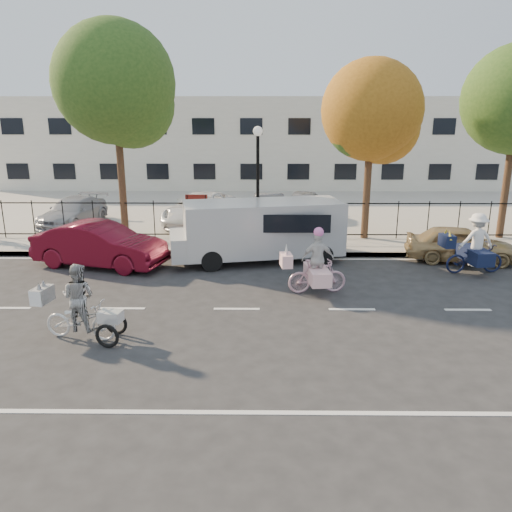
{
  "coord_description": "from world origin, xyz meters",
  "views": [
    {
      "loc": [
        0.63,
        -12.11,
        4.86
      ],
      "look_at": [
        0.49,
        1.2,
        1.1
      ],
      "focal_mm": 35.0,
      "sensor_mm": 36.0,
      "label": 1
    }
  ],
  "objects_px": {
    "red_sedan": "(100,245)",
    "zebra_trike": "(80,310)",
    "gold_sedan": "(461,244)",
    "lot_car_d": "(302,206)",
    "white_van": "(260,229)",
    "lot_car_a": "(73,212)",
    "lot_car_b": "(200,209)",
    "bull_bike": "(475,249)",
    "unicorn_bike": "(316,269)",
    "lamppost": "(258,164)",
    "lot_car_c": "(270,209)"
  },
  "relations": [
    {
      "from": "lot_car_b",
      "to": "lot_car_d",
      "type": "xyz_separation_m",
      "value": [
        4.63,
        1.07,
        -0.02
      ]
    },
    {
      "from": "unicorn_bike",
      "to": "lot_car_c",
      "type": "height_order",
      "value": "unicorn_bike"
    },
    {
      "from": "lamppost",
      "to": "unicorn_bike",
      "type": "relative_size",
      "value": 2.26
    },
    {
      "from": "zebra_trike",
      "to": "bull_bike",
      "type": "xyz_separation_m",
      "value": [
        10.8,
        5.0,
        0.09
      ]
    },
    {
      "from": "lot_car_d",
      "to": "zebra_trike",
      "type": "bearing_deg",
      "value": -103.82
    },
    {
      "from": "white_van",
      "to": "lot_car_b",
      "type": "distance_m",
      "value": 5.94
    },
    {
      "from": "white_van",
      "to": "lot_car_c",
      "type": "bearing_deg",
      "value": 74.36
    },
    {
      "from": "zebra_trike",
      "to": "white_van",
      "type": "xyz_separation_m",
      "value": [
        3.99,
        6.3,
        0.46
      ]
    },
    {
      "from": "lot_car_a",
      "to": "lot_car_c",
      "type": "xyz_separation_m",
      "value": [
        8.71,
        0.77,
        0.01
      ]
    },
    {
      "from": "lot_car_d",
      "to": "bull_bike",
      "type": "bearing_deg",
      "value": -46.35
    },
    {
      "from": "unicorn_bike",
      "to": "gold_sedan",
      "type": "xyz_separation_m",
      "value": [
        5.29,
        3.23,
        -0.09
      ]
    },
    {
      "from": "lot_car_b",
      "to": "lot_car_d",
      "type": "height_order",
      "value": "lot_car_b"
    },
    {
      "from": "unicorn_bike",
      "to": "red_sedan",
      "type": "bearing_deg",
      "value": 63.16
    },
    {
      "from": "lot_car_d",
      "to": "red_sedan",
      "type": "bearing_deg",
      "value": -124.4
    },
    {
      "from": "red_sedan",
      "to": "bull_bike",
      "type": "bearing_deg",
      "value": -77.4
    },
    {
      "from": "white_van",
      "to": "lot_car_c",
      "type": "height_order",
      "value": "white_van"
    },
    {
      "from": "lamppost",
      "to": "unicorn_bike",
      "type": "xyz_separation_m",
      "value": [
        1.68,
        -5.53,
        -2.41
      ]
    },
    {
      "from": "bull_bike",
      "to": "lot_car_d",
      "type": "xyz_separation_m",
      "value": [
        -4.84,
        7.66,
        0.04
      ]
    },
    {
      "from": "bull_bike",
      "to": "red_sedan",
      "type": "distance_m",
      "value": 12.11
    },
    {
      "from": "lamppost",
      "to": "gold_sedan",
      "type": "xyz_separation_m",
      "value": [
        6.97,
        -2.3,
        -2.49
      ]
    },
    {
      "from": "unicorn_bike",
      "to": "bull_bike",
      "type": "bearing_deg",
      "value": -76.29
    },
    {
      "from": "lot_car_b",
      "to": "lot_car_c",
      "type": "bearing_deg",
      "value": 22.23
    },
    {
      "from": "zebra_trike",
      "to": "red_sedan",
      "type": "relative_size",
      "value": 0.47
    },
    {
      "from": "unicorn_bike",
      "to": "lot_car_a",
      "type": "height_order",
      "value": "unicorn_bike"
    },
    {
      "from": "red_sedan",
      "to": "gold_sedan",
      "type": "bearing_deg",
      "value": -71.26
    },
    {
      "from": "bull_bike",
      "to": "red_sedan",
      "type": "xyz_separation_m",
      "value": [
        -12.09,
        0.6,
        -0.04
      ]
    },
    {
      "from": "unicorn_bike",
      "to": "gold_sedan",
      "type": "relative_size",
      "value": 0.53
    },
    {
      "from": "unicorn_bike",
      "to": "lot_car_d",
      "type": "xyz_separation_m",
      "value": [
        0.37,
        9.6,
        0.11
      ]
    },
    {
      "from": "white_van",
      "to": "lot_car_d",
      "type": "bearing_deg",
      "value": 61.54
    },
    {
      "from": "lamppost",
      "to": "gold_sedan",
      "type": "relative_size",
      "value": 1.19
    },
    {
      "from": "lot_car_b",
      "to": "gold_sedan",
      "type": "bearing_deg",
      "value": -16.04
    },
    {
      "from": "zebra_trike",
      "to": "lot_car_d",
      "type": "height_order",
      "value": "zebra_trike"
    },
    {
      "from": "unicorn_bike",
      "to": "gold_sedan",
      "type": "distance_m",
      "value": 6.2
    },
    {
      "from": "gold_sedan",
      "to": "lot_car_a",
      "type": "relative_size",
      "value": 0.87
    },
    {
      "from": "gold_sedan",
      "to": "lot_car_d",
      "type": "relative_size",
      "value": 0.93
    },
    {
      "from": "unicorn_bike",
      "to": "zebra_trike",
      "type": "bearing_deg",
      "value": 112.13
    },
    {
      "from": "gold_sedan",
      "to": "bull_bike",
      "type": "bearing_deg",
      "value": -172.79
    },
    {
      "from": "red_sedan",
      "to": "zebra_trike",
      "type": "bearing_deg",
      "value": -151.5
    },
    {
      "from": "lamppost",
      "to": "white_van",
      "type": "distance_m",
      "value": 3.03
    },
    {
      "from": "lot_car_a",
      "to": "red_sedan",
      "type": "bearing_deg",
      "value": -53.48
    },
    {
      "from": "lamppost",
      "to": "white_van",
      "type": "relative_size",
      "value": 0.71
    },
    {
      "from": "lot_car_b",
      "to": "lamppost",
      "type": "bearing_deg",
      "value": -36.28
    },
    {
      "from": "unicorn_bike",
      "to": "white_van",
      "type": "distance_m",
      "value": 3.63
    },
    {
      "from": "lamppost",
      "to": "lot_car_b",
      "type": "xyz_separation_m",
      "value": [
        -2.58,
        2.99,
        -2.27
      ]
    },
    {
      "from": "lot_car_b",
      "to": "lot_car_d",
      "type": "bearing_deg",
      "value": 25.94
    },
    {
      "from": "bull_bike",
      "to": "white_van",
      "type": "relative_size",
      "value": 0.35
    },
    {
      "from": "bull_bike",
      "to": "gold_sedan",
      "type": "height_order",
      "value": "bull_bike"
    },
    {
      "from": "zebra_trike",
      "to": "unicorn_bike",
      "type": "distance_m",
      "value": 6.37
    },
    {
      "from": "bull_bike",
      "to": "zebra_trike",
      "type": "bearing_deg",
      "value": 108.71
    },
    {
      "from": "zebra_trike",
      "to": "lot_car_a",
      "type": "height_order",
      "value": "zebra_trike"
    }
  ]
}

